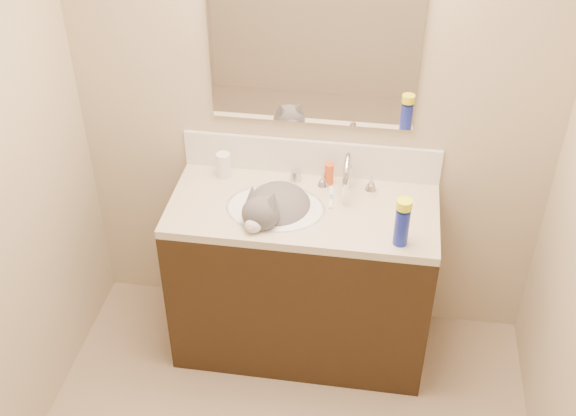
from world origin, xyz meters
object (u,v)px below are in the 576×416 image
(faucet, at_px, (347,176))
(amber_bottle, at_px, (329,174))
(vanity_cabinet, at_px, (302,281))
(cat, at_px, (275,212))
(pill_bottle, at_px, (224,165))
(basin, at_px, (275,220))
(spray_can, at_px, (402,227))
(silver_jar, at_px, (296,176))

(faucet, bearing_deg, amber_bottle, 146.32)
(vanity_cabinet, height_order, cat, cat)
(vanity_cabinet, relative_size, cat, 2.56)
(cat, height_order, pill_bottle, cat)
(vanity_cabinet, bearing_deg, amber_bottle, 64.36)
(basin, bearing_deg, pill_bottle, 142.65)
(amber_bottle, xyz_separation_m, spray_can, (0.34, -0.39, 0.03))
(vanity_cabinet, xyz_separation_m, spray_can, (0.43, -0.19, 0.53))
(cat, bearing_deg, silver_jar, 93.83)
(cat, height_order, amber_bottle, cat)
(basin, distance_m, spray_can, 0.60)
(spray_can, bearing_deg, vanity_cabinet, 155.78)
(vanity_cabinet, bearing_deg, spray_can, -24.22)
(basin, height_order, faucet, faucet)
(basin, height_order, pill_bottle, pill_bottle)
(vanity_cabinet, distance_m, pill_bottle, 0.67)
(basin, bearing_deg, faucet, 29.12)
(amber_bottle, bearing_deg, spray_can, -48.97)
(faucet, xyz_separation_m, silver_jar, (-0.24, 0.06, -0.06))
(cat, bearing_deg, pill_bottle, 160.67)
(silver_jar, distance_m, amber_bottle, 0.16)
(amber_bottle, bearing_deg, cat, -133.28)
(cat, height_order, spray_can, cat)
(vanity_cabinet, xyz_separation_m, faucet, (0.18, 0.14, 0.54))
(cat, distance_m, spray_can, 0.59)
(cat, bearing_deg, spray_can, 2.01)
(amber_bottle, height_order, spray_can, spray_can)
(silver_jar, relative_size, amber_bottle, 0.51)
(amber_bottle, bearing_deg, vanity_cabinet, -115.64)
(vanity_cabinet, distance_m, faucet, 0.58)
(spray_can, bearing_deg, faucet, 127.26)
(silver_jar, height_order, amber_bottle, amber_bottle)
(pill_bottle, bearing_deg, amber_bottle, 1.39)
(basin, distance_m, faucet, 0.38)
(faucet, xyz_separation_m, amber_bottle, (-0.09, 0.06, -0.03))
(faucet, relative_size, cat, 0.60)
(silver_jar, bearing_deg, amber_bottle, -0.53)
(basin, xyz_separation_m, amber_bottle, (0.21, 0.22, 0.12))
(cat, height_order, silver_jar, cat)
(silver_jar, bearing_deg, basin, -104.59)
(vanity_cabinet, relative_size, basin, 2.67)
(basin, xyz_separation_m, spray_can, (0.55, -0.16, 0.15))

